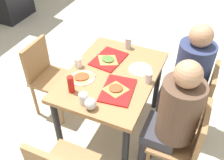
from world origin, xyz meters
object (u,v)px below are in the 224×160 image
(tray_red_near, at_px, (118,90))
(paper_plate_near_edge, at_px, (140,69))
(pizza_slice_c, at_px, (81,77))
(soda_can, at_px, (128,43))
(pizza_slice_a, at_px, (116,88))
(pizza_slice_b, at_px, (108,59))
(plastic_cup_a, at_px, (78,62))
(person_in_brown_jacket, at_px, (187,74))
(person_in_red, at_px, (173,115))
(plastic_cup_b, at_px, (148,77))
(foil_bundle, at_px, (90,104))
(main_table, at_px, (112,82))
(chair_far_side, at_px, (46,73))
(plastic_cup_c, at_px, (83,99))
(condiment_bottle, at_px, (71,84))
(tray_red_far, at_px, (109,59))
(chair_near_left, at_px, (185,140))
(chair_near_right, at_px, (197,97))
(paper_plate_center, at_px, (83,78))

(tray_red_near, distance_m, paper_plate_near_edge, 0.37)
(pizza_slice_c, distance_m, soda_can, 0.68)
(pizza_slice_a, distance_m, pizza_slice_b, 0.43)
(pizza_slice_a, height_order, plastic_cup_a, plastic_cup_a)
(tray_red_near, bearing_deg, person_in_brown_jacket, -46.96)
(person_in_red, xyz_separation_m, plastic_cup_b, (0.30, 0.30, 0.05))
(plastic_cup_a, xyz_separation_m, foil_bundle, (-0.44, -0.36, 0.00))
(tray_red_near, relative_size, plastic_cup_a, 3.60)
(main_table, relative_size, chair_far_side, 1.27)
(plastic_cup_c, bearing_deg, plastic_cup_a, 34.05)
(soda_can, bearing_deg, person_in_brown_jacket, -106.26)
(main_table, height_order, paper_plate_near_edge, paper_plate_near_edge)
(paper_plate_near_edge, relative_size, condiment_bottle, 1.38)
(paper_plate_near_edge, xyz_separation_m, pizza_slice_c, (-0.34, 0.45, 0.01))
(person_in_brown_jacket, height_order, plastic_cup_c, person_in_brown_jacket)
(chair_far_side, xyz_separation_m, plastic_cup_c, (-0.44, -0.72, 0.30))
(tray_red_far, height_order, foil_bundle, foil_bundle)
(foil_bundle, bearing_deg, chair_near_left, -75.78)
(chair_near_right, height_order, plastic_cup_b, chair_near_right)
(main_table, distance_m, plastic_cup_c, 0.47)
(main_table, bearing_deg, plastic_cup_a, 94.65)
(chair_near_left, bearing_deg, plastic_cup_a, 77.52)
(chair_far_side, height_order, tray_red_near, chair_far_side)
(pizza_slice_c, xyz_separation_m, foil_bundle, (-0.30, -0.25, 0.03))
(person_in_brown_jacket, relative_size, paper_plate_center, 5.81)
(soda_can, bearing_deg, plastic_cup_c, 177.49)
(paper_plate_near_edge, bearing_deg, plastic_cup_a, 109.05)
(pizza_slice_c, bearing_deg, plastic_cup_c, -148.20)
(chair_near_right, height_order, chair_far_side, same)
(chair_near_right, distance_m, person_in_red, 0.62)
(tray_red_near, bearing_deg, paper_plate_near_edge, -12.56)
(pizza_slice_a, bearing_deg, main_table, 31.45)
(pizza_slice_b, relative_size, condiment_bottle, 1.40)
(person_in_red, relative_size, soda_can, 10.48)
(chair_far_side, height_order, paper_plate_center, chair_far_side)
(person_in_brown_jacket, bearing_deg, pizza_slice_b, 98.38)
(condiment_bottle, bearing_deg, tray_red_near, -65.28)
(plastic_cup_a, relative_size, soda_can, 0.82)
(plastic_cup_c, bearing_deg, foil_bundle, -109.05)
(paper_plate_center, bearing_deg, condiment_bottle, 180.00)
(main_table, bearing_deg, pizza_slice_b, 35.45)
(paper_plate_near_edge, bearing_deg, foil_bundle, 162.53)
(plastic_cup_a, distance_m, foil_bundle, 0.57)
(plastic_cup_a, height_order, foil_bundle, same)
(person_in_red, height_order, soda_can, person_in_red)
(plastic_cup_a, bearing_deg, plastic_cup_c, -145.95)
(chair_near_right, height_order, pizza_slice_a, chair_near_right)
(pizza_slice_c, bearing_deg, condiment_bottle, -177.69)
(soda_can, bearing_deg, pizza_slice_c, 162.07)
(paper_plate_center, distance_m, pizza_slice_a, 0.34)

